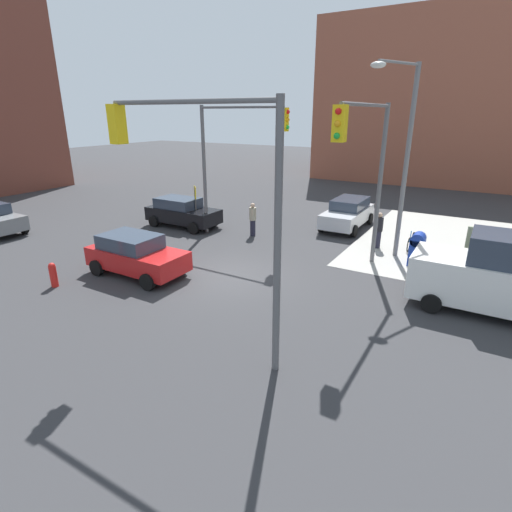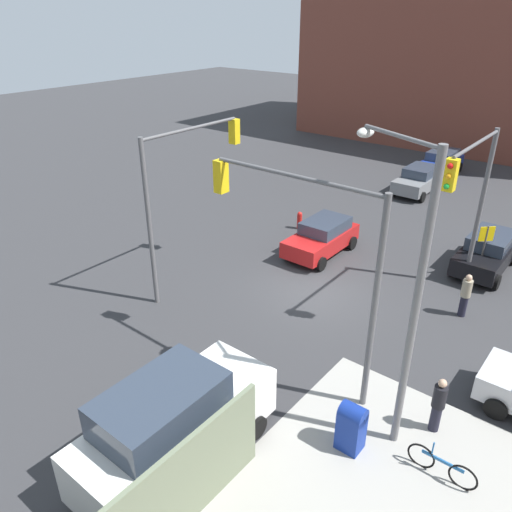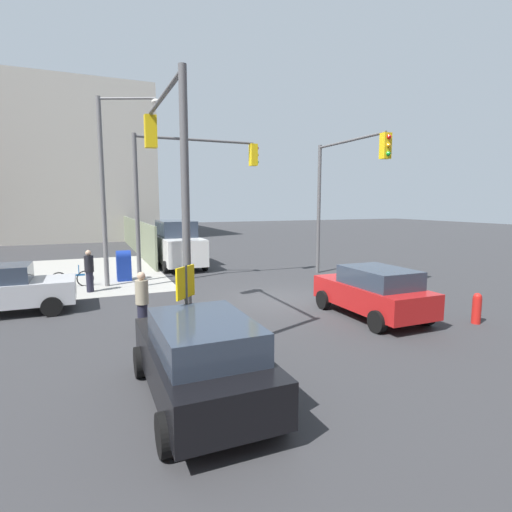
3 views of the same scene
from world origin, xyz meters
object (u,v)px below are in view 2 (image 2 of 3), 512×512
Objects in this scene: mailbox_blue at (351,426)px; pedestrian_waiting at (438,404)px; traffic_signal_ne_corner at (307,240)px; coupe_black at (487,252)px; bicycle_leaning_on_fence at (441,466)px; fire_hydrant at (299,220)px; coupe_red at (322,237)px; traffic_signal_se_corner at (186,177)px; street_lamp_corner at (408,281)px; pedestrian_crossing at (465,295)px; coupe_blue at (440,162)px; van_white_delivery at (174,425)px; traffic_signal_nw_corner at (471,191)px; hatchback_gray at (418,180)px.

pedestrian_waiting is at bearing 143.13° from mailbox_blue.
traffic_signal_ne_corner is 1.54× the size of coupe_black.
fire_hydrant is at bearing -132.93° from bicycle_leaning_on_fence.
mailbox_blue is 11.60m from coupe_red.
street_lamp_corner is (2.51, 9.96, 0.09)m from traffic_signal_se_corner.
pedestrian_crossing is 6.33m from pedestrian_waiting.
street_lamp_corner is 4.62× the size of pedestrian_waiting.
street_lamp_corner reaches higher than mailbox_blue.
fire_hydrant is (-11.20, -9.20, -0.28)m from mailbox_blue.
coupe_blue is (-21.42, 2.54, -3.77)m from traffic_signal_se_corner.
traffic_signal_se_corner is 7.08m from traffic_signal_ne_corner.
mailbox_blue is 0.82× the size of pedestrian_crossing.
traffic_signal_se_corner reaches higher than bicycle_leaning_on_fence.
van_white_delivery is (12.59, 3.56, 0.44)m from coupe_red.
traffic_signal_nw_corner is 13.63m from hatchback_gray.
traffic_signal_se_corner is at bearing -64.58° from pedestrian_waiting.
street_lamp_corner is at bearing -16.68° from pedestrian_waiting.
coupe_black is (-10.89, 2.42, -3.80)m from traffic_signal_ne_corner.
traffic_signal_ne_corner reaches higher than van_white_delivery.
van_white_delivery is at bearing -45.35° from mailbox_blue.
street_lamp_corner is 14.56m from fire_hydrant.
hatchback_gray and coupe_red have the same top height.
traffic_signal_se_corner is 1.20× the size of van_white_delivery.
fire_hydrant is 9.59m from hatchback_gray.
traffic_signal_nw_corner is 5.30m from coupe_black.
traffic_signal_ne_corner reaches higher than fire_hydrant.
street_lamp_corner is 2.00× the size of hatchback_gray.
van_white_delivery is at bearing -40.35° from street_lamp_corner.
coupe_red is (-7.73, -4.07, -3.80)m from traffic_signal_ne_corner.
coupe_black is (-3.73, 0.23, -3.75)m from traffic_signal_nw_corner.
street_lamp_corner is at bearing 75.86° from traffic_signal_se_corner.
traffic_signal_nw_corner reaches higher than pedestrian_crossing.
hatchback_gray reaches higher than mailbox_blue.
traffic_signal_se_corner is 17.43m from hatchback_gray.
traffic_signal_se_corner reaches higher than fire_hydrant.
traffic_signal_ne_corner is at bearing -148.12° from pedestrian_crossing.
street_lamp_corner is (0.55, 3.15, 0.06)m from traffic_signal_ne_corner.
coupe_red is 7.06m from pedestrian_crossing.
mailbox_blue is at bearing 35.64° from coupe_red.
traffic_signal_nw_corner is 1.00× the size of traffic_signal_se_corner.
pedestrian_waiting is at bearing 49.31° from fire_hydrant.
coupe_red is (-9.43, -6.76, 0.08)m from mailbox_blue.
traffic_signal_se_corner reaches higher than hatchback_gray.
pedestrian_crossing reaches higher than bicycle_leaning_on_fence.
street_lamp_corner is at bearing 80.12° from traffic_signal_ne_corner.
traffic_signal_nw_corner is 10.39m from traffic_signal_se_corner.
traffic_signal_nw_corner is at bearing -161.90° from bicycle_leaning_on_fence.
street_lamp_corner reaches higher than traffic_signal_ne_corner.
fire_hydrant is 15.56m from bicycle_leaning_on_fence.
traffic_signal_se_corner is at bearing -104.14° from street_lamp_corner.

